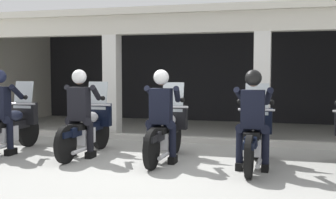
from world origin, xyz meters
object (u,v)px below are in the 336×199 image
object	(u,v)px
police_officer_left	(80,106)
motorcycle_right	(254,136)
motorcycle_far_left	(11,126)
motorcycle_center	(166,131)
police_officer_right	(253,111)
motorcycle_left	(88,128)
police_officer_center	(161,108)
police_officer_far_left	(0,104)

from	to	relation	value
police_officer_left	motorcycle_right	distance (m)	3.11
motorcycle_far_left	motorcycle_center	size ratio (longest dim) A/B	1.00
motorcycle_center	police_officer_right	xyz separation A→B (m)	(1.54, -0.42, 0.44)
motorcycle_left	police_officer_center	size ratio (longest dim) A/B	1.29
police_officer_right	motorcycle_center	bearing A→B (deg)	151.69
motorcycle_far_left	motorcycle_left	world-z (taller)	same
motorcycle_far_left	police_officer_left	xyz separation A→B (m)	(1.54, -0.11, 0.44)
motorcycle_left	motorcycle_right	xyz separation A→B (m)	(3.08, -0.17, 0.00)
motorcycle_left	motorcycle_center	size ratio (longest dim) A/B	1.00
police_officer_far_left	police_officer_left	xyz separation A→B (m)	(1.54, 0.18, 0.00)
motorcycle_center	motorcycle_right	bearing A→B (deg)	-10.64
motorcycle_center	motorcycle_right	distance (m)	1.55
police_officer_far_left	motorcycle_left	distance (m)	1.67
motorcycle_left	police_officer_right	size ratio (longest dim) A/B	1.29
motorcycle_far_left	motorcycle_right	world-z (taller)	same
motorcycle_left	police_officer_right	distance (m)	3.14
motorcycle_left	police_officer_right	xyz separation A→B (m)	(3.08, -0.45, 0.44)
motorcycle_center	police_officer_center	world-z (taller)	police_officer_center
police_officer_far_left	motorcycle_right	size ratio (longest dim) A/B	0.78
police_officer_far_left	police_officer_right	size ratio (longest dim) A/B	1.00
police_officer_left	motorcycle_center	world-z (taller)	police_officer_left
motorcycle_center	police_officer_right	bearing A→B (deg)	-20.85
motorcycle_center	motorcycle_far_left	bearing A→B (deg)	177.35
motorcycle_left	police_officer_left	world-z (taller)	police_officer_left
motorcycle_far_left	police_officer_left	size ratio (longest dim) A/B	1.29
police_officer_right	police_officer_far_left	bearing A→B (deg)	167.22
police_officer_right	police_officer_left	bearing A→B (deg)	163.98
police_officer_center	police_officer_left	bearing A→B (deg)	173.54
police_officer_far_left	motorcycle_center	bearing A→B (deg)	-0.69
motorcycle_right	police_officer_center	bearing A→B (deg)	172.42
police_officer_far_left	motorcycle_far_left	bearing A→B (deg)	81.03
police_officer_far_left	motorcycle_right	distance (m)	4.65
police_officer_far_left	police_officer_center	size ratio (longest dim) A/B	1.00
police_officer_center	motorcycle_right	distance (m)	1.61
motorcycle_left	police_officer_far_left	bearing A→B (deg)	-174.73
police_officer_far_left	police_officer_center	bearing A→B (deg)	-5.92
police_officer_center	police_officer_right	world-z (taller)	same
motorcycle_left	police_officer_center	distance (m)	1.63
motorcycle_left	motorcycle_center	xyz separation A→B (m)	(1.54, -0.03, 0.00)
police_officer_left	police_officer_right	distance (m)	3.08
police_officer_left	motorcycle_left	bearing A→B (deg)	78.35
motorcycle_center	police_officer_far_left	bearing A→B (deg)	-177.43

